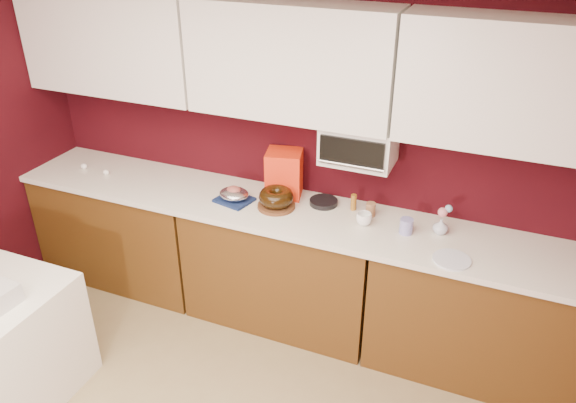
% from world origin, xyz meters
% --- Properties ---
extents(wall_back, '(4.00, 0.02, 2.50)m').
position_xyz_m(wall_back, '(0.00, 2.25, 1.25)').
color(wall_back, '#36070D').
rests_on(wall_back, floor).
extents(base_cabinet_left, '(1.31, 0.58, 0.86)m').
position_xyz_m(base_cabinet_left, '(-1.33, 1.94, 0.43)').
color(base_cabinet_left, '#533210').
rests_on(base_cabinet_left, floor).
extents(base_cabinet_center, '(1.31, 0.58, 0.86)m').
position_xyz_m(base_cabinet_center, '(0.00, 1.94, 0.43)').
color(base_cabinet_center, '#533210').
rests_on(base_cabinet_center, floor).
extents(base_cabinet_right, '(1.31, 0.58, 0.86)m').
position_xyz_m(base_cabinet_right, '(1.33, 1.94, 0.43)').
color(base_cabinet_right, '#533210').
rests_on(base_cabinet_right, floor).
extents(countertop, '(4.00, 0.62, 0.04)m').
position_xyz_m(countertop, '(0.00, 1.94, 0.88)').
color(countertop, silver).
rests_on(countertop, base_cabinet_center).
extents(upper_cabinet_left, '(1.31, 0.33, 0.70)m').
position_xyz_m(upper_cabinet_left, '(-1.33, 2.08, 1.85)').
color(upper_cabinet_left, white).
rests_on(upper_cabinet_left, wall_back).
extents(upper_cabinet_center, '(1.31, 0.33, 0.70)m').
position_xyz_m(upper_cabinet_center, '(0.00, 2.08, 1.85)').
color(upper_cabinet_center, white).
rests_on(upper_cabinet_center, wall_back).
extents(upper_cabinet_right, '(1.31, 0.33, 0.70)m').
position_xyz_m(upper_cabinet_right, '(1.33, 2.08, 1.85)').
color(upper_cabinet_right, white).
rests_on(upper_cabinet_right, wall_back).
extents(toaster_oven, '(0.45, 0.30, 0.25)m').
position_xyz_m(toaster_oven, '(0.45, 2.10, 1.38)').
color(toaster_oven, white).
rests_on(toaster_oven, upper_cabinet_center).
extents(toaster_oven_door, '(0.40, 0.02, 0.18)m').
position_xyz_m(toaster_oven_door, '(0.45, 1.94, 1.38)').
color(toaster_oven_door, black).
rests_on(toaster_oven_door, toaster_oven).
extents(toaster_oven_handle, '(0.42, 0.02, 0.02)m').
position_xyz_m(toaster_oven_handle, '(0.45, 1.93, 1.30)').
color(toaster_oven_handle, silver).
rests_on(toaster_oven_handle, toaster_oven).
extents(cake_base, '(0.32, 0.32, 0.02)m').
position_xyz_m(cake_base, '(-0.05, 1.94, 0.91)').
color(cake_base, brown).
rests_on(cake_base, countertop).
extents(bundt_cake, '(0.27, 0.27, 0.09)m').
position_xyz_m(bundt_cake, '(-0.05, 1.94, 0.98)').
color(bundt_cake, black).
rests_on(bundt_cake, cake_base).
extents(navy_towel, '(0.27, 0.24, 0.02)m').
position_xyz_m(navy_towel, '(-0.35, 1.91, 0.91)').
color(navy_towel, '#14234E').
rests_on(navy_towel, countertop).
extents(foil_ham_nest, '(0.24, 0.22, 0.08)m').
position_xyz_m(foil_ham_nest, '(-0.35, 1.91, 0.96)').
color(foil_ham_nest, silver).
rests_on(foil_ham_nest, navy_towel).
extents(roasted_ham, '(0.13, 0.12, 0.07)m').
position_xyz_m(roasted_ham, '(-0.35, 1.91, 0.98)').
color(roasted_ham, '#A4534B').
rests_on(roasted_ham, foil_ham_nest).
extents(pandoro_box, '(0.28, 0.27, 0.32)m').
position_xyz_m(pandoro_box, '(-0.07, 2.13, 1.06)').
color(pandoro_box, red).
rests_on(pandoro_box, countertop).
extents(dark_pan, '(0.21, 0.21, 0.03)m').
position_xyz_m(dark_pan, '(0.23, 2.10, 0.92)').
color(dark_pan, black).
rests_on(dark_pan, countertop).
extents(coffee_mug, '(0.12, 0.12, 0.10)m').
position_xyz_m(coffee_mug, '(0.56, 1.95, 0.95)').
color(coffee_mug, white).
rests_on(coffee_mug, countertop).
extents(blue_jar, '(0.08, 0.08, 0.10)m').
position_xyz_m(blue_jar, '(0.82, 1.95, 0.95)').
color(blue_jar, '#1C1E9A').
rests_on(blue_jar, countertop).
extents(flower_vase, '(0.08, 0.08, 0.11)m').
position_xyz_m(flower_vase, '(1.02, 2.03, 0.96)').
color(flower_vase, silver).
rests_on(flower_vase, countertop).
extents(flower_pink, '(0.06, 0.06, 0.06)m').
position_xyz_m(flower_pink, '(1.02, 2.03, 1.05)').
color(flower_pink, '#D87D84').
rests_on(flower_pink, flower_vase).
extents(flower_blue, '(0.05, 0.05, 0.05)m').
position_xyz_m(flower_blue, '(1.05, 2.05, 1.07)').
color(flower_blue, '#7FAFCB').
rests_on(flower_blue, flower_vase).
extents(china_plate, '(0.28, 0.28, 0.01)m').
position_xyz_m(china_plate, '(1.13, 1.75, 0.91)').
color(china_plate, white).
rests_on(china_plate, countertop).
extents(amber_bottle, '(0.05, 0.05, 0.11)m').
position_xyz_m(amber_bottle, '(0.44, 2.11, 0.96)').
color(amber_bottle, '#955E1B').
rests_on(amber_bottle, countertop).
extents(paper_cup, '(0.08, 0.08, 0.09)m').
position_xyz_m(paper_cup, '(0.56, 2.07, 0.95)').
color(paper_cup, '#8E6340').
rests_on(paper_cup, countertop).
extents(egg_left, '(0.06, 0.05, 0.04)m').
position_xyz_m(egg_left, '(-1.65, 1.93, 0.92)').
color(egg_left, white).
rests_on(egg_left, countertop).
extents(egg_right, '(0.06, 0.05, 0.04)m').
position_xyz_m(egg_right, '(-1.42, 1.91, 0.92)').
color(egg_right, white).
rests_on(egg_right, countertop).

